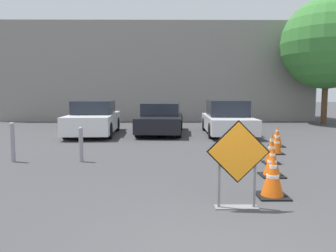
% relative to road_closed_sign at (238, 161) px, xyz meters
% --- Properties ---
extents(ground_plane, '(96.00, 96.00, 0.00)m').
position_rel_road_closed_sign_xyz_m(ground_plane, '(-0.55, 8.19, -0.76)').
color(ground_plane, '#3D3D3F').
extents(road_closed_sign, '(0.97, 0.20, 1.39)m').
position_rel_road_closed_sign_xyz_m(road_closed_sign, '(0.00, 0.00, 0.00)').
color(road_closed_sign, black).
rests_on(road_closed_sign, ground_plane).
extents(traffic_cone_nearest, '(0.52, 0.52, 0.72)m').
position_rel_road_closed_sign_xyz_m(traffic_cone_nearest, '(0.75, 0.59, -0.41)').
color(traffic_cone_nearest, black).
rests_on(traffic_cone_nearest, ground_plane).
extents(traffic_cone_second, '(0.49, 0.49, 0.63)m').
position_rel_road_closed_sign_xyz_m(traffic_cone_second, '(1.20, 2.00, -0.46)').
color(traffic_cone_second, black).
rests_on(traffic_cone_second, ground_plane).
extents(traffic_cone_third, '(0.40, 0.40, 0.82)m').
position_rel_road_closed_sign_xyz_m(traffic_cone_third, '(1.59, 3.29, -0.37)').
color(traffic_cone_third, black).
rests_on(traffic_cone_third, ground_plane).
extents(traffic_cone_fourth, '(0.39, 0.39, 0.68)m').
position_rel_road_closed_sign_xyz_m(traffic_cone_fourth, '(2.16, 4.55, -0.43)').
color(traffic_cone_fourth, black).
rests_on(traffic_cone_fourth, ground_plane).
extents(traffic_cone_fifth, '(0.46, 0.46, 0.72)m').
position_rel_road_closed_sign_xyz_m(traffic_cone_fifth, '(2.62, 5.87, -0.41)').
color(traffic_cone_fifth, black).
rests_on(traffic_cone_fifth, ground_plane).
extents(parked_car_nearest, '(1.98, 4.37, 1.44)m').
position_rel_road_closed_sign_xyz_m(parked_car_nearest, '(-4.18, 9.06, -0.10)').
color(parked_car_nearest, white).
rests_on(parked_car_nearest, ground_plane).
extents(parked_car_second, '(2.08, 4.32, 1.34)m').
position_rel_road_closed_sign_xyz_m(parked_car_second, '(-1.31, 9.43, -0.13)').
color(parked_car_second, black).
rests_on(parked_car_second, ground_plane).
extents(parked_car_third, '(1.96, 4.42, 1.46)m').
position_rel_road_closed_sign_xyz_m(parked_car_third, '(1.56, 9.14, -0.10)').
color(parked_car_third, silver).
rests_on(parked_car_third, ground_plane).
extents(bollard_nearest, '(0.12, 0.12, 0.92)m').
position_rel_road_closed_sign_xyz_m(bollard_nearest, '(-3.31, 3.51, -0.28)').
color(bollard_nearest, gray).
rests_on(bollard_nearest, ground_plane).
extents(bollard_second, '(0.12, 0.12, 1.04)m').
position_rel_road_closed_sign_xyz_m(bollard_second, '(-5.08, 3.51, -0.22)').
color(bollard_second, gray).
rests_on(bollard_second, ground_plane).
extents(building_facade_backdrop, '(19.73, 5.00, 6.13)m').
position_rel_road_closed_sign_xyz_m(building_facade_backdrop, '(-1.70, 17.69, 2.30)').
color(building_facade_backdrop, gray).
rests_on(building_facade_backdrop, ground_plane).
extents(street_tree_behind_lot, '(5.03, 5.03, 7.02)m').
position_rel_road_closed_sign_xyz_m(street_tree_behind_lot, '(7.90, 13.56, 3.73)').
color(street_tree_behind_lot, '#513823').
rests_on(street_tree_behind_lot, ground_plane).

